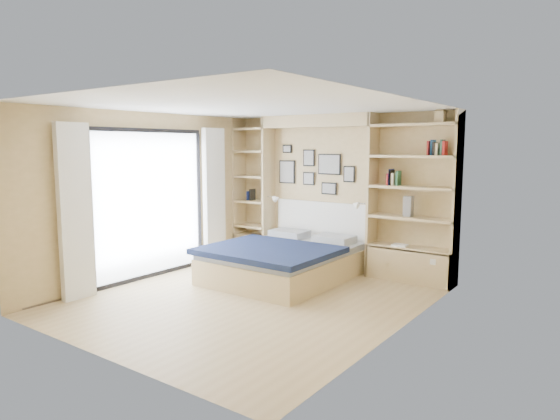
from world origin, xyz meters
The scene contains 9 objects.
ground centered at (0.00, 0.00, 0.00)m, with size 4.50×4.50×0.00m, color tan.
room_shell centered at (-0.39, 1.52, 1.08)m, with size 4.50×4.50×4.50m.
bed centered at (-0.26, 1.09, 0.28)m, with size 1.82×2.28×1.07m.
photo_gallery centered at (-0.45, 2.22, 1.60)m, with size 1.48×0.02×0.82m.
reading_lamps centered at (-0.30, 2.00, 1.10)m, with size 1.92×0.12×0.15m.
shelf_decor centered at (1.23, 2.07, 1.72)m, with size 3.55×0.23×2.03m.
deck centered at (-3.60, 0.00, 0.00)m, with size 3.20×4.00×0.05m, color brown.
deck_chair centered at (-3.11, 0.05, 0.43)m, with size 0.73×0.99×0.89m.
shipping_container centered at (-13.75, 4.04, 1.35)m, with size 2.59×6.47×2.70m, color navy.
Camera 1 is at (4.02, -4.93, 2.00)m, focal length 32.00 mm.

